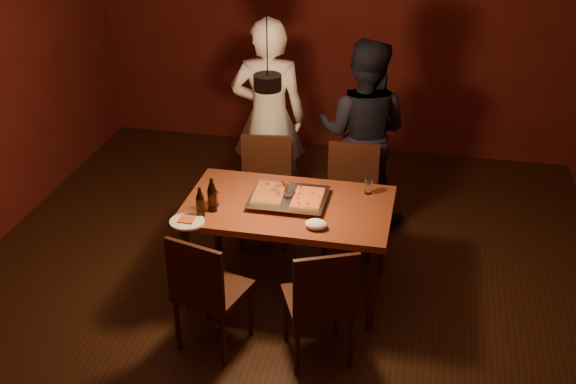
% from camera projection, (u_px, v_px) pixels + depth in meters
% --- Properties ---
extents(room_shell, '(6.00, 6.00, 6.00)m').
position_uv_depth(room_shell, '(268.00, 133.00, 4.74)').
color(room_shell, '#33190E').
rests_on(room_shell, ground).
extents(dining_table, '(1.50, 0.90, 0.75)m').
position_uv_depth(dining_table, '(288.00, 213.00, 5.27)').
color(dining_table, brown).
rests_on(dining_table, floor).
extents(chair_far_left, '(0.48, 0.48, 0.49)m').
position_uv_depth(chair_far_left, '(266.00, 180.00, 6.05)').
color(chair_far_left, '#38190F').
rests_on(chair_far_left, floor).
extents(chair_far_right, '(0.43, 0.43, 0.49)m').
position_uv_depth(chair_far_right, '(351.00, 188.00, 5.92)').
color(chair_far_right, '#38190F').
rests_on(chair_far_right, floor).
extents(chair_near_left, '(0.52, 0.52, 0.49)m').
position_uv_depth(chair_near_left, '(205.00, 284.00, 4.72)').
color(chair_near_left, '#38190F').
rests_on(chair_near_left, floor).
extents(chair_near_right, '(0.55, 0.55, 0.49)m').
position_uv_depth(chair_near_right, '(322.00, 295.00, 4.61)').
color(chair_near_right, '#38190F').
rests_on(chair_near_right, floor).
extents(pizza_tray, '(0.57, 0.47, 0.05)m').
position_uv_depth(pizza_tray, '(289.00, 199.00, 5.25)').
color(pizza_tray, silver).
rests_on(pizza_tray, dining_table).
extents(pizza_meat, '(0.23, 0.35, 0.02)m').
position_uv_depth(pizza_meat, '(269.00, 192.00, 5.27)').
color(pizza_meat, maroon).
rests_on(pizza_meat, pizza_tray).
extents(pizza_cheese, '(0.22, 0.34, 0.02)m').
position_uv_depth(pizza_cheese, '(308.00, 198.00, 5.20)').
color(pizza_cheese, gold).
rests_on(pizza_cheese, pizza_tray).
extents(spatula, '(0.20, 0.25, 0.04)m').
position_uv_depth(spatula, '(289.00, 193.00, 5.26)').
color(spatula, silver).
rests_on(spatula, pizza_tray).
extents(beer_bottle_a, '(0.06, 0.06, 0.22)m').
position_uv_depth(beer_bottle_a, '(200.00, 202.00, 5.03)').
color(beer_bottle_a, black).
rests_on(beer_bottle_a, dining_table).
extents(beer_bottle_b, '(0.07, 0.07, 0.25)m').
position_uv_depth(beer_bottle_b, '(212.00, 195.00, 5.09)').
color(beer_bottle_b, black).
rests_on(beer_bottle_b, dining_table).
extents(water_glass_left, '(0.07, 0.07, 0.11)m').
position_uv_depth(water_glass_left, '(214.00, 199.00, 5.19)').
color(water_glass_left, silver).
rests_on(water_glass_left, dining_table).
extents(water_glass_right, '(0.06, 0.06, 0.12)m').
position_uv_depth(water_glass_right, '(369.00, 186.00, 5.35)').
color(water_glass_right, silver).
rests_on(water_glass_right, dining_table).
extents(plate_slice, '(0.24, 0.24, 0.03)m').
position_uv_depth(plate_slice, '(187.00, 221.00, 4.99)').
color(plate_slice, white).
rests_on(plate_slice, dining_table).
extents(napkin, '(0.16, 0.12, 0.06)m').
position_uv_depth(napkin, '(316.00, 224.00, 4.91)').
color(napkin, white).
rests_on(napkin, dining_table).
extents(diner_white, '(0.71, 0.52, 1.79)m').
position_uv_depth(diner_white, '(269.00, 118.00, 6.32)').
color(diner_white, white).
rests_on(diner_white, floor).
extents(diner_dark, '(0.88, 0.72, 1.66)m').
position_uv_depth(diner_dark, '(363.00, 133.00, 6.19)').
color(diner_dark, black).
rests_on(diner_dark, floor).
extents(pendant_lamp, '(0.18, 0.18, 1.10)m').
position_uv_depth(pendant_lamp, '(267.00, 81.00, 4.57)').
color(pendant_lamp, black).
rests_on(pendant_lamp, ceiling).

